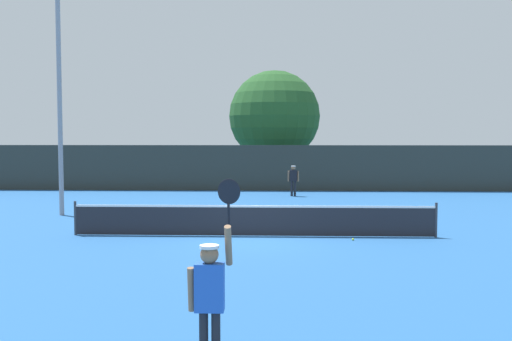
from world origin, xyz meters
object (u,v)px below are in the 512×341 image
object	(u,v)px
parked_car_mid	(294,171)
player_receiving	(293,178)
large_tree	(274,116)
light_pole	(59,85)
parked_car_near	(221,168)
player_serving	(210,289)
tennis_ball	(353,239)

from	to	relation	value
parked_car_mid	player_receiving	bearing A→B (deg)	-97.59
large_tree	parked_car_mid	world-z (taller)	large_tree
light_pole	parked_car_near	bearing A→B (deg)	76.29
player_receiving	light_pole	xyz separation A→B (m)	(-9.25, -7.37, 4.13)
player_serving	light_pole	distance (m)	17.12
large_tree	parked_car_near	distance (m)	6.26
player_serving	parked_car_near	xyz separation A→B (m)	(-3.07, 33.24, -0.37)
large_tree	tennis_ball	bearing A→B (deg)	-83.03
parked_car_near	large_tree	bearing A→B (deg)	-46.62
player_receiving	parked_car_mid	distance (m)	8.08
player_receiving	light_pole	world-z (taller)	light_pole
parked_car_near	parked_car_mid	world-z (taller)	same
player_receiving	large_tree	bearing A→B (deg)	-82.34
player_serving	tennis_ball	size ratio (longest dim) A/B	37.87
tennis_ball	parked_car_mid	xyz separation A→B (m)	(-1.16, 20.51, 0.74)
tennis_ball	parked_car_mid	world-z (taller)	parked_car_mid
tennis_ball	light_pole	size ratio (longest dim) A/B	0.01
tennis_ball	player_serving	bearing A→B (deg)	-107.72
large_tree	player_serving	bearing A→B (deg)	-91.34
player_serving	player_receiving	bearing A→B (deg)	85.62
player_receiving	parked_car_mid	world-z (taller)	parked_car_mid
tennis_ball	light_pole	distance (m)	12.85
light_pole	parked_car_near	world-z (taller)	light_pole
large_tree	player_receiving	bearing A→B (deg)	-82.34
player_serving	tennis_ball	xyz separation A→B (m)	(3.13, 9.80, -1.11)
large_tree	parked_car_near	size ratio (longest dim) A/B	1.68
player_serving	parked_car_near	size ratio (longest dim) A/B	0.60
tennis_ball	parked_car_near	xyz separation A→B (m)	(-6.20, 23.44, 0.74)
tennis_ball	large_tree	distance (m)	20.51
parked_car_near	light_pole	bearing A→B (deg)	-107.16
tennis_ball	light_pole	world-z (taller)	light_pole
player_serving	parked_car_near	world-z (taller)	player_serving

